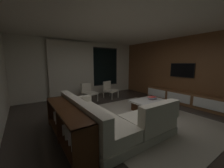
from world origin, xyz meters
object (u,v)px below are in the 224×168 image
object	(u,v)px
mounted_tv	(182,70)
book_stack_on_coffee_table	(152,98)
sectional_couch	(107,120)
accent_chair_near_window	(110,89)
coffee_table	(152,106)
console_table_behind_couch	(66,122)
media_console	(182,98)
accent_chair_by_curtain	(88,91)

from	to	relation	value
mounted_tv	book_stack_on_coffee_table	bearing A→B (deg)	177.72
sectional_couch	book_stack_on_coffee_table	size ratio (longest dim) A/B	8.86
sectional_couch	accent_chair_near_window	world-z (taller)	sectional_couch
coffee_table	console_table_behind_couch	world-z (taller)	console_table_behind_couch
coffee_table	accent_chair_near_window	distance (m)	2.41
media_console	mounted_tv	distance (m)	1.13
accent_chair_near_window	mounted_tv	world-z (taller)	mounted_tv
console_table_behind_couch	coffee_table	bearing A→B (deg)	3.32
mounted_tv	console_table_behind_couch	distance (m)	4.89
book_stack_on_coffee_table	accent_chair_near_window	xyz separation A→B (m)	(-0.36, 2.23, 0.02)
accent_chair_by_curtain	mounted_tv	bearing A→B (deg)	-36.19
accent_chair_near_window	coffee_table	bearing A→B (deg)	-85.74
media_console	console_table_behind_couch	distance (m)	4.62
coffee_table	mounted_tv	bearing A→B (deg)	3.09
accent_chair_by_curtain	media_console	world-z (taller)	accent_chair_by_curtain
sectional_couch	coffee_table	distance (m)	2.02
accent_chair_near_window	media_console	distance (m)	3.13
book_stack_on_coffee_table	media_console	bearing A→B (deg)	-9.91
sectional_couch	accent_chair_near_window	xyz separation A→B (m)	(1.82, 2.69, 0.14)
mounted_tv	sectional_couch	bearing A→B (deg)	-174.12
book_stack_on_coffee_table	mounted_tv	size ratio (longest dim) A/B	0.29
accent_chair_near_window	accent_chair_by_curtain	xyz separation A→B (m)	(-1.09, 0.01, 0.00)
book_stack_on_coffee_table	console_table_behind_couch	world-z (taller)	console_table_behind_couch
coffee_table	console_table_behind_couch	distance (m)	2.92
accent_chair_near_window	console_table_behind_couch	distance (m)	3.75
console_table_behind_couch	accent_chair_by_curtain	bearing A→B (deg)	57.58
sectional_couch	media_console	xyz separation A→B (m)	(3.70, 0.20, -0.04)
coffee_table	accent_chair_near_window	size ratio (longest dim) A/B	1.49
accent_chair_near_window	sectional_couch	bearing A→B (deg)	-124.01
accent_chair_by_curtain	media_console	bearing A→B (deg)	-40.11
book_stack_on_coffee_table	accent_chair_near_window	world-z (taller)	accent_chair_near_window
book_stack_on_coffee_table	console_table_behind_couch	xyz separation A→B (m)	(-3.09, -0.34, 0.01)
media_console	mounted_tv	xyz separation A→B (m)	(0.18, 0.20, 1.10)
book_stack_on_coffee_table	mounted_tv	xyz separation A→B (m)	(1.70, -0.07, 0.94)
sectional_couch	console_table_behind_couch	size ratio (longest dim) A/B	1.19
sectional_couch	accent_chair_by_curtain	world-z (taller)	sectional_couch
book_stack_on_coffee_table	accent_chair_near_window	distance (m)	2.26
sectional_couch	console_table_behind_couch	xyz separation A→B (m)	(-0.91, 0.13, 0.13)
sectional_couch	media_console	size ratio (longest dim) A/B	0.81
accent_chair_near_window	media_console	xyz separation A→B (m)	(1.88, -2.49, -0.18)
accent_chair_by_curtain	mounted_tv	size ratio (longest dim) A/B	0.79
sectional_couch	mounted_tv	xyz separation A→B (m)	(3.88, 0.40, 1.06)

